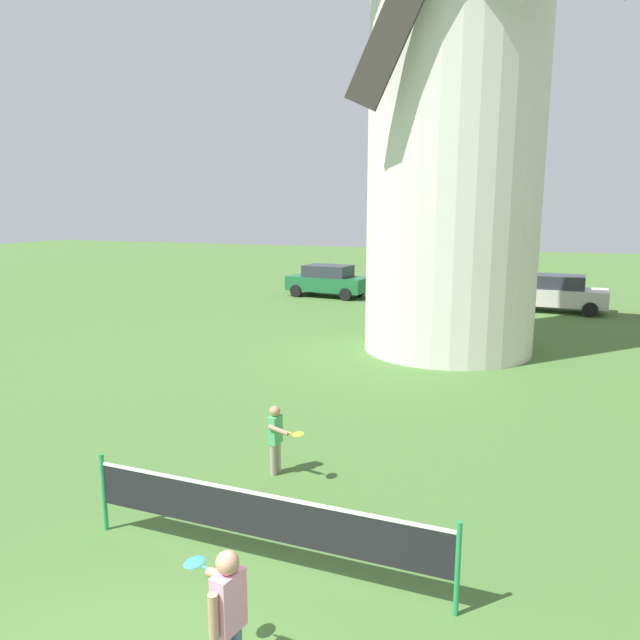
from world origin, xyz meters
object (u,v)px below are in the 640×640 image
tennis_net (260,516)px  parked_car_cream (554,293)px  windmill (457,91)px  parked_car_green (328,280)px  player_far (276,436)px  parked_car_silver (428,287)px  player_near (227,613)px

tennis_net → parked_car_cream: 21.08m
windmill → parked_car_green: windmill is taller
parked_car_green → parked_car_cream: bearing=-2.7°
tennis_net → player_far: bearing=111.1°
windmill → tennis_net: (-0.20, -12.25, -6.96)m
tennis_net → windmill: bearing=89.1°
player_far → parked_car_silver: size_ratio=0.28×
player_near → parked_car_green: 24.36m
tennis_net → parked_car_cream: size_ratio=1.12×
windmill → parked_car_cream: bearing=70.3°
tennis_net → parked_car_silver: size_ratio=1.13×
player_far → parked_car_cream: (4.21, 18.41, 0.14)m
player_far → parked_car_cream: parked_car_cream is taller
player_near → player_far: player_near is taller
player_near → tennis_net: bearing=108.5°
parked_car_silver → tennis_net: bearing=-84.3°
parked_car_silver → parked_car_cream: same height
parked_car_green → player_near: bearing=-71.4°
windmill → player_near: windmill is taller
windmill → parked_car_cream: 11.39m
windmill → tennis_net: 14.09m
parked_car_cream → windmill: bearing=-109.7°
player_far → player_near: bearing=-70.0°
parked_car_cream → tennis_net: bearing=-98.9°
windmill → parked_car_green: size_ratio=3.78×
windmill → tennis_net: size_ratio=3.23×
player_far → parked_car_green: 19.90m
parked_car_green → parked_car_cream: 10.45m
windmill → parked_car_green: (-7.36, 9.06, -6.83)m
tennis_net → player_far: (-0.93, 2.42, -0.02)m
player_far → parked_car_silver: bearing=93.6°
parked_car_silver → parked_car_cream: bearing=1.0°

